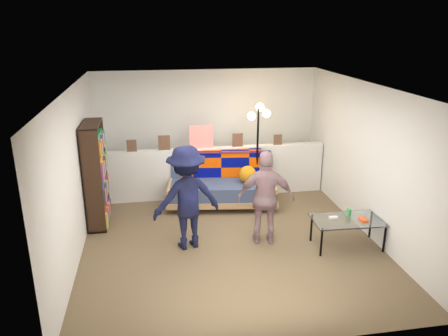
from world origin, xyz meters
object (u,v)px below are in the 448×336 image
(bookshelf, at_px, (96,178))
(coffee_table, at_px, (349,221))
(person_left, at_px, (187,198))
(floor_lamp, at_px, (258,133))
(futon_sofa, at_px, (222,184))
(person_right, at_px, (266,198))

(bookshelf, relative_size, coffee_table, 1.58)
(person_left, bearing_deg, bookshelf, -49.66)
(bookshelf, bearing_deg, floor_lamp, 11.47)
(bookshelf, bearing_deg, futon_sofa, 11.53)
(floor_lamp, relative_size, person_right, 1.26)
(floor_lamp, height_order, person_left, floor_lamp)
(bookshelf, xyz_separation_m, coffee_table, (3.83, -1.50, -0.39))
(coffee_table, relative_size, floor_lamp, 0.60)
(person_left, bearing_deg, coffee_table, 157.24)
(coffee_table, xyz_separation_m, person_left, (-2.41, 0.43, 0.37))
(futon_sofa, xyz_separation_m, person_left, (-0.79, -1.53, 0.40))
(futon_sofa, xyz_separation_m, bookshelf, (-2.22, -0.45, 0.41))
(coffee_table, relative_size, person_right, 0.75)
(coffee_table, distance_m, person_left, 2.47)
(futon_sofa, distance_m, bookshelf, 2.30)
(futon_sofa, distance_m, coffee_table, 2.53)
(person_right, bearing_deg, floor_lamp, -89.19)
(floor_lamp, bearing_deg, person_right, -99.83)
(futon_sofa, distance_m, floor_lamp, 1.16)
(futon_sofa, relative_size, bookshelf, 1.21)
(person_right, bearing_deg, bookshelf, -13.12)
(bookshelf, distance_m, person_left, 1.79)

